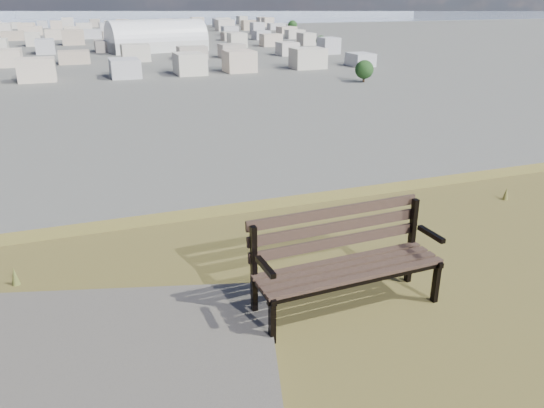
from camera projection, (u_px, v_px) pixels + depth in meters
name	position (u px, v px, depth m)	size (l,w,h in m)	color
park_bench	(344.00, 255.00, 4.76)	(1.75, 0.63, 0.90)	#3E2D23
arena	(157.00, 42.00, 279.69)	(52.92, 29.76, 21.08)	silver
city_blocks	(73.00, 34.00, 356.21)	(395.00, 361.00, 7.00)	beige
city_trees	(23.00, 42.00, 281.38)	(406.52, 387.20, 9.98)	#2E2217
bay_water	(68.00, 15.00, 798.93)	(2400.00, 700.00, 0.12)	#95A4BD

